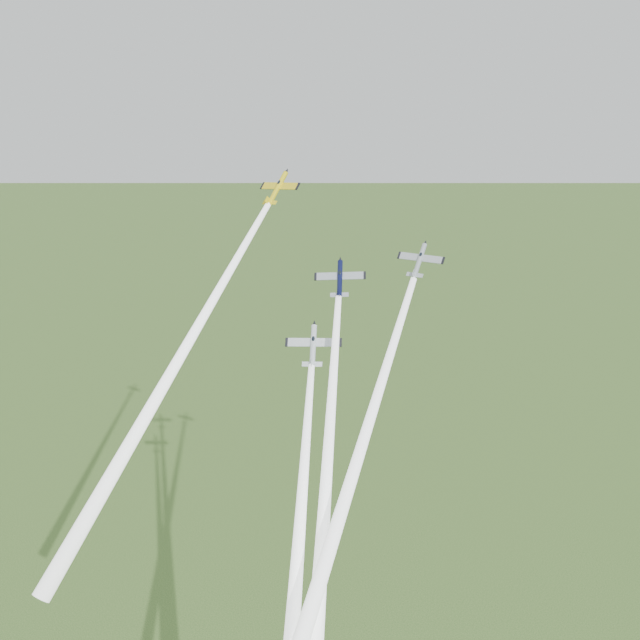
{
  "coord_description": "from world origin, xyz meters",
  "views": [
    {
      "loc": [
        54.06,
        -110.38,
        127.84
      ],
      "look_at": [
        0.0,
        -6.0,
        92.0
      ],
      "focal_mm": 45.0,
      "sensor_mm": 36.0,
      "label": 1
    }
  ],
  "objects_px": {
    "plane_silver_low": "(313,346)",
    "plane_navy": "(340,279)",
    "plane_silver_right": "(420,260)",
    "plane_yellow": "(278,188)"
  },
  "relations": [
    {
      "from": "plane_yellow",
      "to": "plane_silver_low",
      "type": "relative_size",
      "value": 0.95
    },
    {
      "from": "plane_yellow",
      "to": "plane_navy",
      "type": "xyz_separation_m",
      "value": [
        14.05,
        -5.44,
        -12.38
      ]
    },
    {
      "from": "plane_silver_low",
      "to": "plane_silver_right",
      "type": "bearing_deg",
      "value": 6.06
    },
    {
      "from": "plane_silver_low",
      "to": "plane_navy",
      "type": "bearing_deg",
      "value": 54.08
    },
    {
      "from": "plane_silver_right",
      "to": "plane_silver_low",
      "type": "relative_size",
      "value": 0.83
    },
    {
      "from": "plane_navy",
      "to": "plane_silver_low",
      "type": "height_order",
      "value": "plane_navy"
    },
    {
      "from": "plane_yellow",
      "to": "plane_navy",
      "type": "distance_m",
      "value": 19.5
    },
    {
      "from": "plane_silver_right",
      "to": "plane_yellow",
      "type": "bearing_deg",
      "value": 170.49
    },
    {
      "from": "plane_navy",
      "to": "plane_silver_right",
      "type": "relative_size",
      "value": 1.11
    },
    {
      "from": "plane_silver_right",
      "to": "plane_navy",
      "type": "bearing_deg",
      "value": -174.37
    }
  ]
}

